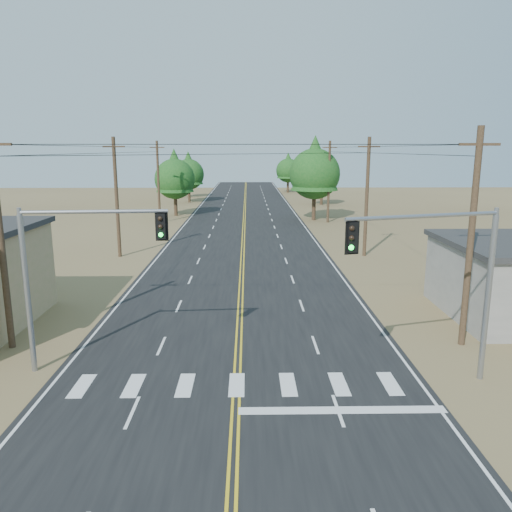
{
  "coord_description": "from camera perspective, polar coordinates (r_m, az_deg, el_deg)",
  "views": [
    {
      "loc": [
        0.45,
        -9.92,
        9.0
      ],
      "look_at": [
        0.88,
        15.68,
        3.5
      ],
      "focal_mm": 35.0,
      "sensor_mm": 36.0,
      "label": 1
    }
  ],
  "objects": [
    {
      "name": "utility_pole_left_near",
      "position": [
        24.81,
        -27.15,
        1.78
      ],
      "size": [
        1.8,
        0.3,
        10.0
      ],
      "color": "#4C3826",
      "rests_on": "ground"
    },
    {
      "name": "utility_pole_right_far",
      "position": [
        62.85,
        8.33,
        8.45
      ],
      "size": [
        1.8,
        0.3,
        10.0
      ],
      "color": "#4C3826",
      "rests_on": "ground"
    },
    {
      "name": "tree_right_far",
      "position": [
        106.57,
        3.69,
        10.0
      ],
      "size": [
        5.01,
        5.01,
        8.35
      ],
      "color": "#3F2D1E",
      "rests_on": "ground"
    },
    {
      "name": "tree_left_far",
      "position": [
        96.95,
        -7.75,
        9.04
      ],
      "size": [
        3.91,
        3.91,
        6.51
      ],
      "color": "#3F2D1E",
      "rests_on": "ground"
    },
    {
      "name": "utility_pole_right_mid",
      "position": [
        43.28,
        12.55,
        6.69
      ],
      "size": [
        1.8,
        0.3,
        10.0
      ],
      "color": "#4C3826",
      "rests_on": "ground"
    },
    {
      "name": "road",
      "position": [
        40.92,
        -1.57,
        -0.57
      ],
      "size": [
        15.0,
        200.0,
        0.02
      ],
      "primitive_type": "cube",
      "color": "black",
      "rests_on": "ground"
    },
    {
      "name": "tree_right_near",
      "position": [
        64.67,
        6.73,
        9.89
      ],
      "size": [
        6.44,
        6.44,
        10.74
      ],
      "color": "#3F2D1E",
      "rests_on": "ground"
    },
    {
      "name": "signal_mast_right",
      "position": [
        19.81,
        21.3,
        -1.28
      ],
      "size": [
        6.13,
        2.04,
        6.86
      ],
      "rotation": [
        0.0,
        0.0,
        0.28
      ],
      "color": "gray",
      "rests_on": "ground"
    },
    {
      "name": "tree_right_mid",
      "position": [
        83.27,
        7.55,
        9.05
      ],
      "size": [
        4.6,
        4.6,
        7.66
      ],
      "color": "#3F2D1E",
      "rests_on": "ground"
    },
    {
      "name": "signal_mast_left",
      "position": [
        21.24,
        -20.72,
        -0.63
      ],
      "size": [
        5.8,
        0.66,
        6.78
      ],
      "rotation": [
        0.0,
        0.0,
        0.07
      ],
      "color": "gray",
      "rests_on": "ground"
    },
    {
      "name": "utility_pole_left_far",
      "position": [
        63.0,
        -11.1,
        8.36
      ],
      "size": [
        1.8,
        0.3,
        10.0
      ],
      "color": "#4C3826",
      "rests_on": "ground"
    },
    {
      "name": "tree_left_mid",
      "position": [
        86.93,
        -7.71,
        9.59
      ],
      "size": [
        5.22,
        5.22,
        8.7
      ],
      "color": "#3F2D1E",
      "rests_on": "ground"
    },
    {
      "name": "utility_pole_left_mid",
      "position": [
        43.5,
        -15.65,
        6.56
      ],
      "size": [
        1.8,
        0.3,
        10.0
      ],
      "color": "#4C3826",
      "rests_on": "ground"
    },
    {
      "name": "utility_pole_right_near",
      "position": [
        24.43,
        23.36,
        1.98
      ],
      "size": [
        1.8,
        0.3,
        10.0
      ],
      "color": "#4C3826",
      "rests_on": "ground"
    },
    {
      "name": "tree_left_near",
      "position": [
        69.64,
        -9.28,
        9.14
      ],
      "size": [
        5.47,
        5.47,
        9.11
      ],
      "color": "#3F2D1E",
      "rests_on": "ground"
    }
  ]
}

